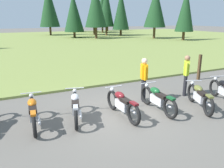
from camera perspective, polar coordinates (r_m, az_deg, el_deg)
The scene contains 11 objects.
ground_plane at distance 7.87m, azimuth 1.97°, elevation -7.39°, with size 140.00×140.00×0.00m, color #605B54.
grass_moorland at distance 31.94m, azimuth -20.44°, elevation 9.47°, with size 80.00×44.00×0.10m, color olive.
forest_treeline at distance 40.62m, azimuth -6.91°, elevation 17.76°, with size 43.57×28.26×8.77m.
motorcycle_orange at distance 7.27m, azimuth -18.78°, elevation -6.58°, with size 0.62×2.10×0.88m.
motorcycle_silver at distance 7.41m, azimuth -8.93°, elevation -5.45°, with size 0.83×2.04×0.88m.
motorcycle_maroon at distance 7.55m, azimuth 2.49°, elevation -4.86°, with size 0.62×2.10×0.88m.
motorcycle_british_green at distance 8.15m, azimuth 11.08°, elevation -3.56°, with size 0.62×2.10×0.88m.
motorcycle_olive at distance 8.80m, azimuth 20.67°, elevation -2.86°, with size 0.98×1.97×0.88m.
rider_near_row_end at distance 9.95m, azimuth 17.71°, elevation 2.59°, with size 0.41×0.43×1.67m.
rider_with_back_turned at distance 8.92m, azimuth 7.83°, elevation 1.72°, with size 0.34×0.51×1.67m.
trail_marker_post at distance 12.82m, azimuth 20.62°, elevation 3.87°, with size 0.12×0.12×1.32m, color #47331E.
Camera 1 is at (-3.46, -6.34, 3.12)m, focal length 37.31 mm.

